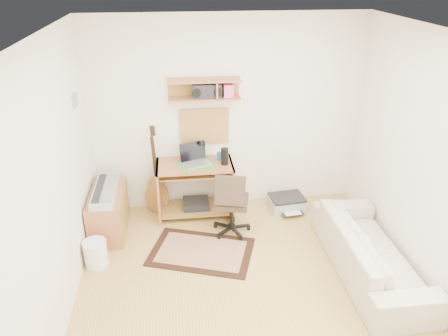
{
  "coord_description": "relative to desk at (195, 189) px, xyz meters",
  "views": [
    {
      "loc": [
        -0.67,
        -3.33,
        3.15
      ],
      "look_at": [
        -0.15,
        1.05,
        1.0
      ],
      "focal_mm": 34.35,
      "sensor_mm": 36.0,
      "label": 1
    }
  ],
  "objects": [
    {
      "name": "floor",
      "position": [
        0.46,
        -1.73,
        -0.38
      ],
      "size": [
        3.6,
        4.0,
        0.01
      ],
      "primitive_type": "cube",
      "color": "tan",
      "rests_on": "ground"
    },
    {
      "name": "ceiling",
      "position": [
        0.46,
        -1.73,
        2.23
      ],
      "size": [
        3.6,
        4.0,
        0.01
      ],
      "primitive_type": "cube",
      "color": "white",
      "rests_on": "ground"
    },
    {
      "name": "back_wall",
      "position": [
        0.46,
        0.28,
        0.93
      ],
      "size": [
        3.6,
        0.01,
        2.6
      ],
      "primitive_type": "cube",
      "color": "white",
      "rests_on": "ground"
    },
    {
      "name": "left_wall",
      "position": [
        -1.35,
        -1.73,
        0.93
      ],
      "size": [
        0.01,
        4.0,
        2.6
      ],
      "primitive_type": "cube",
      "color": "white",
      "rests_on": "ground"
    },
    {
      "name": "right_wall",
      "position": [
        2.26,
        -1.73,
        0.93
      ],
      "size": [
        0.01,
        4.0,
        2.6
      ],
      "primitive_type": "cube",
      "color": "white",
      "rests_on": "ground"
    },
    {
      "name": "wall_shelf",
      "position": [
        0.16,
        0.15,
        1.32
      ],
      "size": [
        0.9,
        0.25,
        0.26
      ],
      "primitive_type": "cube",
      "color": "#B1673E",
      "rests_on": "back_wall"
    },
    {
      "name": "cork_board",
      "position": [
        0.16,
        0.25,
        0.79
      ],
      "size": [
        0.64,
        0.03,
        0.49
      ],
      "primitive_type": "cube",
      "color": "#A68D53",
      "rests_on": "back_wall"
    },
    {
      "name": "wall_photo",
      "position": [
        -1.33,
        -0.23,
        1.34
      ],
      "size": [
        0.02,
        0.2,
        0.15
      ],
      "primitive_type": "cube",
      "color": "#4C8CBF",
      "rests_on": "left_wall"
    },
    {
      "name": "desk",
      "position": [
        0.0,
        0.0,
        0.0
      ],
      "size": [
        1.0,
        0.55,
        0.75
      ],
      "primitive_type": null,
      "color": "#B1673E",
      "rests_on": "floor"
    },
    {
      "name": "laptop",
      "position": [
        0.02,
        -0.02,
        0.51
      ],
      "size": [
        0.45,
        0.45,
        0.27
      ],
      "primitive_type": null,
      "rotation": [
        0.0,
        0.0,
        0.35
      ],
      "color": "silver",
      "rests_on": "desk"
    },
    {
      "name": "speaker",
      "position": [
        0.39,
        -0.05,
        0.49
      ],
      "size": [
        0.1,
        0.1,
        0.22
      ],
      "primitive_type": "cylinder",
      "color": "black",
      "rests_on": "desk"
    },
    {
      "name": "desk_lamp",
      "position": [
        0.15,
        0.14,
        0.51
      ],
      "size": [
        0.09,
        0.09,
        0.26
      ],
      "primitive_type": null,
      "color": "black",
      "rests_on": "desk"
    },
    {
      "name": "pencil_cup",
      "position": [
        0.34,
        0.1,
        0.42
      ],
      "size": [
        0.07,
        0.07,
        0.1
      ],
      "primitive_type": "cylinder",
      "color": "#2F568E",
      "rests_on": "desk"
    },
    {
      "name": "boombox",
      "position": [
        0.19,
        0.15,
        1.3
      ],
      "size": [
        0.36,
        0.16,
        0.18
      ],
      "primitive_type": "cube",
      "color": "black",
      "rests_on": "wall_shelf"
    },
    {
      "name": "rug",
      "position": [
        0.01,
        -0.89,
        -0.37
      ],
      "size": [
        1.38,
        1.13,
        0.02
      ],
      "primitive_type": "cube",
      "rotation": [
        0.0,
        0.0,
        -0.32
      ],
      "color": "tan",
      "rests_on": "floor"
    },
    {
      "name": "task_chair",
      "position": [
        0.42,
        -0.5,
        0.07
      ],
      "size": [
        0.55,
        0.55,
        0.9
      ],
      "primitive_type": null,
      "rotation": [
        0.0,
        0.0,
        -0.24
      ],
      "color": "#392A21",
      "rests_on": "floor"
    },
    {
      "name": "cabinet",
      "position": [
        -1.12,
        -0.29,
        -0.1
      ],
      "size": [
        0.4,
        0.9,
        0.55
      ],
      "primitive_type": "cube",
      "color": "#B1673E",
      "rests_on": "floor"
    },
    {
      "name": "music_keyboard",
      "position": [
        -1.12,
        -0.29,
        0.21
      ],
      "size": [
        0.27,
        0.86,
        0.08
      ],
      "primitive_type": "cube",
      "color": "#B2B5BA",
      "rests_on": "cabinet"
    },
    {
      "name": "guitar",
      "position": [
        -0.52,
        0.13,
        0.23
      ],
      "size": [
        0.35,
        0.25,
        1.22
      ],
      "primitive_type": null,
      "rotation": [
        0.0,
        0.0,
        -0.15
      ],
      "color": "#A66933",
      "rests_on": "floor"
    },
    {
      "name": "waste_basket",
      "position": [
        -1.19,
        -0.98,
        -0.22
      ],
      "size": [
        0.26,
        0.26,
        0.31
      ],
      "primitive_type": "cylinder",
      "rotation": [
        0.0,
        0.0,
        -0.01
      ],
      "color": "white",
      "rests_on": "floor"
    },
    {
      "name": "printer",
      "position": [
        1.27,
        -0.03,
        -0.29
      ],
      "size": [
        0.52,
        0.42,
        0.18
      ],
      "primitive_type": "cube",
      "rotation": [
        0.0,
        0.0,
        0.11
      ],
      "color": "#A5A8AA",
      "rests_on": "floor"
    },
    {
      "name": "sofa",
      "position": [
        1.84,
        -1.45,
        -0.01
      ],
      "size": [
        0.55,
        1.87,
        0.73
      ],
      "primitive_type": "imported",
      "rotation": [
        0.0,
        0.0,
        1.57
      ],
      "color": "beige",
      "rests_on": "floor"
    }
  ]
}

